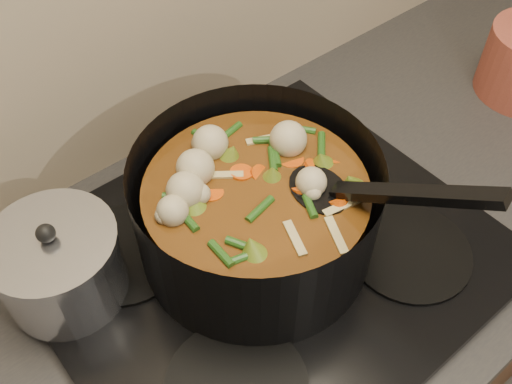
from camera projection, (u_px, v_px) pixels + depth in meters
counter at (264, 384)px, 1.19m from camera, size 2.64×0.64×0.91m
stovetop at (267, 256)px, 0.84m from camera, size 0.62×0.54×0.03m
stockpot at (257, 211)px, 0.78m from camera, size 0.36×0.44×0.24m
saucepan at (60, 265)px, 0.75m from camera, size 0.17×0.17×0.14m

